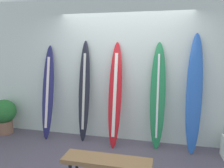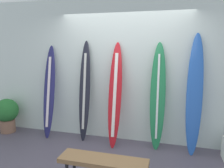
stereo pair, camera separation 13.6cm
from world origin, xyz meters
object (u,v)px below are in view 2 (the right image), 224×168
(surfboard_navy, at_px, (49,92))
(surfboard_cobalt, at_px, (194,95))
(surfboard_charcoal, at_px, (85,92))
(surfboard_crimson, at_px, (115,95))
(potted_plant, at_px, (7,113))
(surfboard_emerald, at_px, (158,97))
(bench, at_px, (103,163))

(surfboard_navy, relative_size, surfboard_cobalt, 0.90)
(surfboard_charcoal, xyz_separation_m, surfboard_crimson, (0.64, -0.07, 0.01))
(surfboard_charcoal, relative_size, potted_plant, 2.67)
(surfboard_charcoal, height_order, surfboard_emerald, surfboard_charcoal)
(potted_plant, height_order, bench, potted_plant)
(surfboard_navy, distance_m, surfboard_crimson, 1.41)
(surfboard_charcoal, height_order, surfboard_cobalt, surfboard_cobalt)
(surfboard_cobalt, bearing_deg, surfboard_charcoal, 179.11)
(surfboard_crimson, xyz_separation_m, surfboard_emerald, (0.78, 0.07, -0.02))
(surfboard_navy, xyz_separation_m, surfboard_cobalt, (2.81, 0.01, 0.12))
(surfboard_emerald, bearing_deg, surfboard_charcoal, 179.79)
(surfboard_charcoal, bearing_deg, surfboard_crimson, -6.40)
(surfboard_cobalt, height_order, potted_plant, surfboard_cobalt)
(surfboard_navy, bearing_deg, surfboard_crimson, -1.32)
(surfboard_charcoal, bearing_deg, potted_plant, -176.33)
(bench, bearing_deg, surfboard_emerald, 68.28)
(surfboard_charcoal, relative_size, surfboard_crimson, 1.01)
(potted_plant, xyz_separation_m, bench, (2.64, -1.34, -0.04))
(surfboard_navy, height_order, surfboard_cobalt, surfboard_cobalt)
(surfboard_crimson, height_order, bench, surfboard_crimson)
(surfboard_emerald, bearing_deg, surfboard_crimson, -175.11)
(surfboard_charcoal, xyz_separation_m, bench, (0.85, -1.46, -0.59))
(surfboard_navy, xyz_separation_m, potted_plant, (-1.03, -0.08, -0.50))
(surfboard_crimson, xyz_separation_m, surfboard_cobalt, (1.40, 0.04, 0.08))
(surfboard_emerald, xyz_separation_m, bench, (-0.58, -1.45, -0.57))
(surfboard_navy, bearing_deg, potted_plant, -175.79)
(potted_plant, bearing_deg, surfboard_emerald, 1.96)
(surfboard_emerald, distance_m, bench, 1.67)
(surfboard_charcoal, xyz_separation_m, surfboard_cobalt, (2.04, -0.03, 0.08))
(surfboard_crimson, height_order, potted_plant, surfboard_crimson)
(surfboard_cobalt, distance_m, potted_plant, 3.89)
(surfboard_emerald, xyz_separation_m, surfboard_cobalt, (0.62, -0.03, 0.09))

